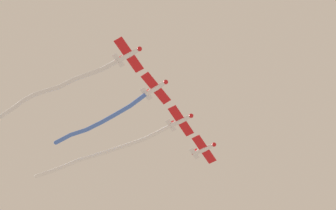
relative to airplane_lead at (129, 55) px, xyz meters
name	(u,v)px	position (x,y,z in m)	size (l,w,h in m)	color
airplane_lead	(129,55)	(0.00, 0.00, 0.00)	(5.50, 7.27, 1.79)	white
smoke_trail_lead	(48,92)	(17.54, 3.53, 2.25)	(31.13, 6.17, 5.20)	white
airplane_left_wing	(156,88)	(1.02, -8.15, 0.30)	(5.42, 7.22, 1.79)	white
smoke_trail_left_wing	(100,121)	(12.92, -6.18, -0.92)	(19.30, 4.93, 2.93)	#4C75DB
airplane_right_wing	(181,121)	(2.05, -16.33, 0.00)	(5.51, 7.27, 1.79)	white
smoke_trail_right_wing	(103,153)	(17.96, -11.86, -0.52)	(27.40, 9.79, 2.57)	white
airplane_slot	(204,149)	(3.08, -24.49, 0.30)	(5.50, 7.27, 1.79)	white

